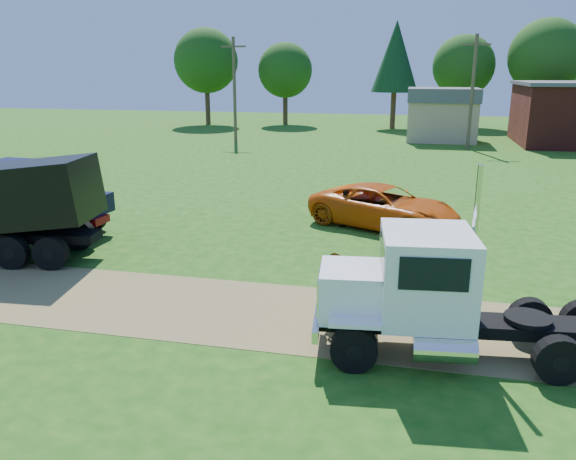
% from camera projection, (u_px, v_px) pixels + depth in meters
% --- Properties ---
extents(ground, '(140.00, 140.00, 0.00)m').
position_uv_depth(ground, '(339.00, 320.00, 14.74)').
color(ground, '#184F11').
rests_on(ground, ground).
extents(dirt_track, '(120.00, 4.20, 0.01)m').
position_uv_depth(dirt_track, '(339.00, 320.00, 14.74)').
color(dirt_track, olive).
rests_on(dirt_track, ground).
extents(white_semi_tractor, '(7.31, 3.08, 4.33)m').
position_uv_depth(white_semi_tractor, '(428.00, 294.00, 12.64)').
color(white_semi_tractor, black).
rests_on(white_semi_tractor, ground).
extents(navy_truck, '(6.62, 2.68, 2.81)m').
position_uv_depth(navy_truck, '(22.00, 197.00, 22.34)').
color(navy_truck, maroon).
rests_on(navy_truck, ground).
extents(orange_pickup, '(6.82, 5.10, 1.72)m').
position_uv_depth(orange_pickup, '(384.00, 207.00, 23.23)').
color(orange_pickup, '#D4550A').
rests_on(orange_pickup, ground).
extents(spectator_a, '(0.81, 0.66, 1.93)m').
position_uv_depth(spectator_a, '(335.00, 290.00, 14.17)').
color(spectator_a, '#999999').
rests_on(spectator_a, ground).
extents(spectator_b, '(0.93, 0.85, 1.55)m').
position_uv_depth(spectator_b, '(345.00, 208.00, 23.35)').
color(spectator_b, '#999999').
rests_on(spectator_b, ground).
extents(tan_shed, '(6.20, 5.40, 4.70)m').
position_uv_depth(tan_shed, '(442.00, 114.00, 50.74)').
color(tan_shed, tan).
rests_on(tan_shed, ground).
extents(utility_poles, '(42.20, 0.28, 9.00)m').
position_uv_depth(utility_poles, '(472.00, 90.00, 45.00)').
color(utility_poles, brown).
rests_on(utility_poles, ground).
extents(tree_row, '(57.08, 13.43, 11.47)m').
position_uv_depth(tree_row, '(421.00, 63.00, 60.46)').
color(tree_row, '#3C2418').
rests_on(tree_row, ground).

